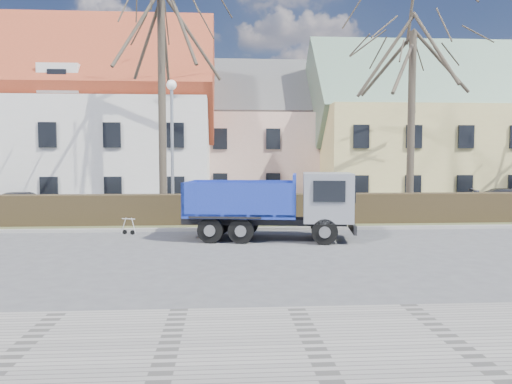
{
  "coord_description": "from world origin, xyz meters",
  "views": [
    {
      "loc": [
        0.84,
        -15.37,
        2.95
      ],
      "look_at": [
        2.12,
        3.95,
        1.6
      ],
      "focal_mm": 35.0,
      "sensor_mm": 36.0,
      "label": 1
    }
  ],
  "objects": [
    {
      "name": "ground",
      "position": [
        0.0,
        0.0,
        0.0
      ],
      "size": [
        120.0,
        120.0,
        0.0
      ],
      "primitive_type": "plane",
      "color": "#4A4A4C"
    },
    {
      "name": "sidewalk_near",
      "position": [
        0.0,
        -8.5,
        0.04
      ],
      "size": [
        80.0,
        5.0,
        0.08
      ],
      "primitive_type": "cube",
      "color": "gray",
      "rests_on": "ground"
    },
    {
      "name": "curb_far",
      "position": [
        0.0,
        4.6,
        0.06
      ],
      "size": [
        80.0,
        0.3,
        0.12
      ],
      "primitive_type": "cube",
      "color": "gray",
      "rests_on": "ground"
    },
    {
      "name": "grass_strip",
      "position": [
        0.0,
        6.2,
        0.05
      ],
      "size": [
        80.0,
        3.0,
        0.1
      ],
      "primitive_type": "cube",
      "color": "#454C2B",
      "rests_on": "ground"
    },
    {
      "name": "hedge",
      "position": [
        0.0,
        6.0,
        0.65
      ],
      "size": [
        60.0,
        0.9,
        1.3
      ],
      "primitive_type": "cube",
      "color": "black",
      "rests_on": "ground"
    },
    {
      "name": "building_pink",
      "position": [
        4.0,
        20.0,
        4.0
      ],
      "size": [
        10.8,
        8.8,
        8.0
      ],
      "primitive_type": null,
      "color": "#D4A896",
      "rests_on": "ground"
    },
    {
      "name": "building_yellow",
      "position": [
        16.0,
        17.0,
        4.25
      ],
      "size": [
        18.8,
        10.8,
        8.5
      ],
      "primitive_type": null,
      "color": "#D4C374",
      "rests_on": "ground"
    },
    {
      "name": "tree_1",
      "position": [
        -2.0,
        8.5,
        6.33
      ],
      "size": [
        9.2,
        9.2,
        12.65
      ],
      "primitive_type": null,
      "color": "#3B3329",
      "rests_on": "ground"
    },
    {
      "name": "tree_2",
      "position": [
        10.0,
        8.5,
        5.5
      ],
      "size": [
        8.0,
        8.0,
        11.0
      ],
      "primitive_type": null,
      "color": "#3B3329",
      "rests_on": "ground"
    },
    {
      "name": "dump_truck",
      "position": [
        2.3,
        2.38,
        1.24
      ],
      "size": [
        6.49,
        3.23,
        2.49
      ],
      "primitive_type": null,
      "rotation": [
        0.0,
        0.0,
        -0.15
      ],
      "color": "navy",
      "rests_on": "ground"
    },
    {
      "name": "streetlight",
      "position": [
        -1.4,
        7.0,
        3.21
      ],
      "size": [
        0.5,
        0.5,
        6.43
      ],
      "primitive_type": null,
      "color": "#9499A1",
      "rests_on": "ground"
    },
    {
      "name": "cart_frame",
      "position": [
        -2.98,
        3.9,
        0.35
      ],
      "size": [
        0.87,
        0.67,
        0.7
      ],
      "primitive_type": null,
      "rotation": [
        0.0,
        0.0,
        -0.34
      ],
      "color": "silver",
      "rests_on": "ground"
    },
    {
      "name": "parked_car_a",
      "position": [
        -9.13,
        10.46,
        0.65
      ],
      "size": [
        3.99,
        2.1,
        1.3
      ],
      "primitive_type": "imported",
      "rotation": [
        0.0,
        0.0,
        1.73
      ],
      "color": "#222328",
      "rests_on": "ground"
    }
  ]
}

